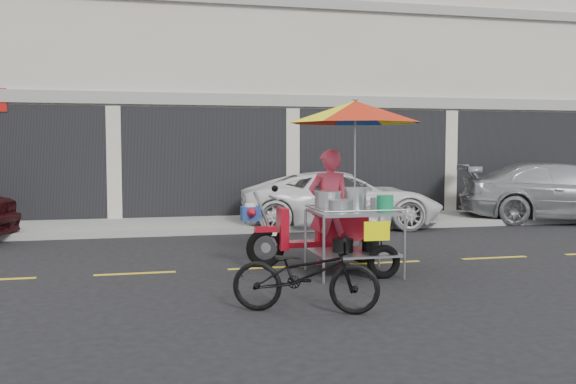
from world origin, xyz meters
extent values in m
plane|color=black|center=(0.00, 0.00, 0.00)|extent=(90.00, 90.00, 0.00)
cube|color=gray|center=(0.00, 5.50, 0.07)|extent=(45.00, 3.00, 0.15)
cube|color=beige|center=(0.00, 10.50, 4.00)|extent=(36.00, 8.00, 8.00)
cube|color=black|center=(0.00, 6.47, 1.45)|extent=(35.28, 0.06, 2.90)
cube|color=gray|center=(0.00, 6.45, 3.10)|extent=(36.00, 0.12, 0.30)
cube|color=gray|center=(0.00, 6.45, 5.60)|extent=(36.00, 0.12, 0.25)
cube|color=gold|center=(0.00, 0.00, 0.00)|extent=(42.00, 0.10, 0.01)
imported|color=white|center=(0.76, 4.70, 0.66)|extent=(4.99, 2.77, 1.32)
imported|color=#939599|center=(6.60, 4.35, 0.75)|extent=(5.58, 3.67, 1.50)
imported|color=black|center=(-2.09, -2.76, 0.45)|extent=(1.80, 1.18, 0.89)
torus|color=black|center=(-1.99, 0.08, 0.31)|extent=(0.63, 0.12, 0.63)
torus|color=black|center=(-0.34, 0.08, 0.31)|extent=(0.63, 0.12, 0.63)
cylinder|color=#9EA0A5|center=(-1.99, 0.08, 0.31)|extent=(0.15, 0.07, 0.15)
cylinder|color=#9EA0A5|center=(-0.34, 0.08, 0.31)|extent=(0.15, 0.07, 0.15)
cube|color=#A40C1B|center=(-1.99, 0.08, 0.60)|extent=(0.35, 0.13, 0.09)
cylinder|color=#9EA0A5|center=(-1.99, 0.08, 0.77)|extent=(0.40, 0.06, 0.89)
cube|color=#A40C1B|center=(-1.71, 0.08, 0.60)|extent=(0.13, 0.37, 0.66)
cube|color=#A40C1B|center=(-1.22, 0.08, 0.35)|extent=(0.88, 0.31, 0.09)
cube|color=#A40C1B|center=(-0.72, 0.08, 0.60)|extent=(0.83, 0.29, 0.44)
cube|color=black|center=(-0.83, 0.08, 0.86)|extent=(0.72, 0.27, 0.11)
cylinder|color=#9EA0A5|center=(-1.85, 0.08, 1.10)|extent=(0.04, 0.60, 0.04)
sphere|color=black|center=(-1.79, 0.30, 1.23)|extent=(0.11, 0.11, 0.11)
cylinder|color=white|center=(-1.85, 0.08, 0.53)|extent=(0.13, 0.13, 0.05)
cube|color=navy|center=(-2.23, 0.08, 0.86)|extent=(0.29, 0.24, 0.22)
cylinder|color=white|center=(-2.23, 0.08, 0.99)|extent=(0.18, 0.18, 0.05)
cone|color=#A40C1B|center=(-2.23, -0.11, 0.88)|extent=(0.20, 0.24, 0.20)
torus|color=black|center=(-0.50, -1.18, 0.24)|extent=(0.51, 0.11, 0.51)
cylinder|color=#9EA0A5|center=(-1.43, -1.29, 0.47)|extent=(0.04, 0.04, 0.93)
cylinder|color=#9EA0A5|center=(-1.44, -0.30, 0.47)|extent=(0.04, 0.04, 0.93)
cylinder|color=#9EA0A5|center=(-0.22, -1.29, 0.47)|extent=(0.04, 0.04, 0.93)
cylinder|color=#9EA0A5|center=(-0.23, -0.30, 0.47)|extent=(0.04, 0.04, 0.93)
cube|color=#9EA0A5|center=(-0.83, -0.80, 0.33)|extent=(1.21, 0.99, 0.03)
cube|color=#9EA0A5|center=(-0.83, -0.80, 0.93)|extent=(1.21, 0.99, 0.04)
cylinder|color=#9EA0A5|center=(-0.83, -1.29, 1.00)|extent=(1.21, 0.03, 0.03)
cylinder|color=#9EA0A5|center=(-0.83, -0.30, 1.00)|extent=(1.21, 0.03, 0.03)
cylinder|color=#9EA0A5|center=(-1.43, -0.80, 1.00)|extent=(0.03, 0.99, 0.03)
cylinder|color=#9EA0A5|center=(-0.22, -0.80, 1.00)|extent=(0.03, 0.99, 0.03)
cylinder|color=#9EA0A5|center=(-0.83, -0.30, 0.33)|extent=(0.05, 0.82, 0.04)
cylinder|color=#9EA0A5|center=(-0.83, -0.30, 0.88)|extent=(0.05, 0.82, 0.04)
cube|color=#F1EF00|center=(-0.66, -1.32, 0.71)|extent=(0.38, 0.02, 0.27)
cylinder|color=#B7B7BC|center=(-1.16, -0.58, 1.09)|extent=(0.40, 0.40, 0.26)
cylinder|color=#B7B7BC|center=(-0.72, -0.55, 1.11)|extent=(0.34, 0.34, 0.31)
cylinder|color=#B7B7BC|center=(-0.41, -0.74, 1.04)|extent=(0.26, 0.26, 0.16)
cylinder|color=#B7B7BC|center=(-1.10, -1.00, 1.04)|extent=(0.33, 0.33, 0.16)
cylinder|color=#137F4C|center=(-0.44, -1.07, 1.08)|extent=(0.24, 0.24, 0.24)
cylinder|color=black|center=(-0.99, -0.80, 0.45)|extent=(0.31, 0.31, 0.20)
cylinder|color=black|center=(-0.55, -0.80, 0.43)|extent=(0.26, 0.26, 0.18)
cylinder|color=#9EA0A5|center=(-0.77, -0.69, 1.76)|extent=(0.03, 0.03, 1.65)
sphere|color=#9EA0A5|center=(-0.77, -0.69, 2.61)|extent=(0.07, 0.07, 0.07)
imported|color=#DD3F5A|center=(-0.94, 0.08, 0.93)|extent=(0.68, 0.45, 1.86)
camera|label=1|loc=(-3.94, -9.78, 1.90)|focal=40.00mm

